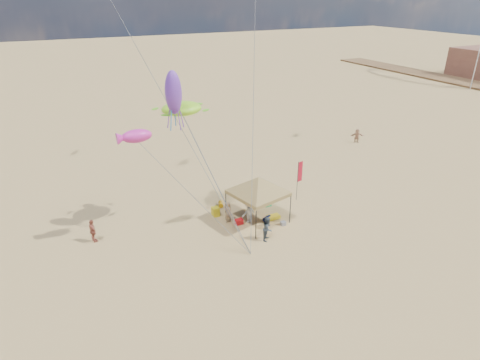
% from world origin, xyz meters
% --- Properties ---
extents(ground, '(280.00, 280.00, 0.00)m').
position_xyz_m(ground, '(0.00, 0.00, 0.00)').
color(ground, tan).
rests_on(ground, ground).
extents(canopy_tent, '(6.32, 6.32, 4.00)m').
position_xyz_m(canopy_tent, '(1.85, 3.89, 3.33)').
color(canopy_tent, black).
rests_on(canopy_tent, ground).
extents(feather_flag, '(0.49, 0.13, 3.26)m').
position_xyz_m(feather_flag, '(6.29, 5.40, 2.17)').
color(feather_flag, black).
rests_on(feather_flag, ground).
extents(cooler_red, '(0.54, 0.38, 0.38)m').
position_xyz_m(cooler_red, '(0.47, 4.10, 0.19)').
color(cooler_red, '#AF0E12').
rests_on(cooler_red, ground).
extents(cooler_blue, '(0.54, 0.38, 0.38)m').
position_xyz_m(cooler_blue, '(4.19, 7.30, 0.19)').
color(cooler_blue, '#172BBC').
rests_on(cooler_blue, ground).
extents(bag_navy, '(0.69, 0.54, 0.36)m').
position_xyz_m(bag_navy, '(2.47, 3.61, 0.18)').
color(bag_navy, black).
rests_on(bag_navy, ground).
extents(bag_orange, '(0.54, 0.69, 0.36)m').
position_xyz_m(bag_orange, '(0.39, 7.08, 0.18)').
color(bag_orange, orange).
rests_on(bag_orange, ground).
extents(chair_green, '(0.50, 0.50, 0.70)m').
position_xyz_m(chair_green, '(3.63, 5.59, 0.35)').
color(chair_green, '#1A8F47').
rests_on(chair_green, ground).
extents(chair_yellow, '(0.50, 0.50, 0.70)m').
position_xyz_m(chair_yellow, '(-0.55, 5.91, 0.35)').
color(chair_yellow, gold).
rests_on(chair_yellow, ground).
extents(crate_grey, '(0.34, 0.30, 0.28)m').
position_xyz_m(crate_grey, '(3.18, 2.60, 0.14)').
color(crate_grey, slate).
rests_on(crate_grey, ground).
extents(beach_cart, '(0.90, 0.50, 0.24)m').
position_xyz_m(beach_cart, '(2.98, 3.59, 0.20)').
color(beach_cart, yellow).
rests_on(beach_cart, ground).
extents(person_near_a, '(0.66, 0.51, 1.61)m').
position_xyz_m(person_near_a, '(-0.09, 4.72, 0.81)').
color(person_near_a, '#A1825C').
rests_on(person_near_a, ground).
extents(person_near_b, '(1.02, 1.02, 1.67)m').
position_xyz_m(person_near_b, '(1.30, 1.53, 0.83)').
color(person_near_b, '#38444D').
rests_on(person_near_b, ground).
extents(person_near_c, '(1.20, 0.86, 1.67)m').
position_xyz_m(person_near_c, '(1.18, 4.06, 0.84)').
color(person_near_c, beige).
rests_on(person_near_c, ground).
extents(person_far_a, '(0.60, 1.02, 1.63)m').
position_xyz_m(person_far_a, '(-9.01, 6.36, 0.82)').
color(person_far_a, '#9B4D3B').
rests_on(person_far_a, ground).
extents(person_far_c, '(1.48, 1.03, 1.54)m').
position_xyz_m(person_far_c, '(19.45, 13.69, 0.77)').
color(person_far_c, tan).
rests_on(person_far_c, ground).
extents(lamp_north, '(0.50, 0.50, 8.25)m').
position_xyz_m(lamp_north, '(55.00, 26.00, 5.52)').
color(lamp_north, silver).
rests_on(lamp_north, ground).
extents(turtle_kite, '(2.92, 2.50, 0.86)m').
position_xyz_m(turtle_kite, '(-2.54, 6.20, 8.18)').
color(turtle_kite, '#9DF324').
rests_on(turtle_kite, ground).
extents(fish_kite, '(1.89, 1.10, 0.80)m').
position_xyz_m(fish_kite, '(-5.80, 4.89, 7.25)').
color(fish_kite, '#CE2A9C').
rests_on(fish_kite, ground).
extents(squid_kite, '(1.21, 1.21, 2.60)m').
position_xyz_m(squid_kite, '(-3.36, 5.03, 9.52)').
color(squid_kite, purple).
rests_on(squid_kite, ground).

